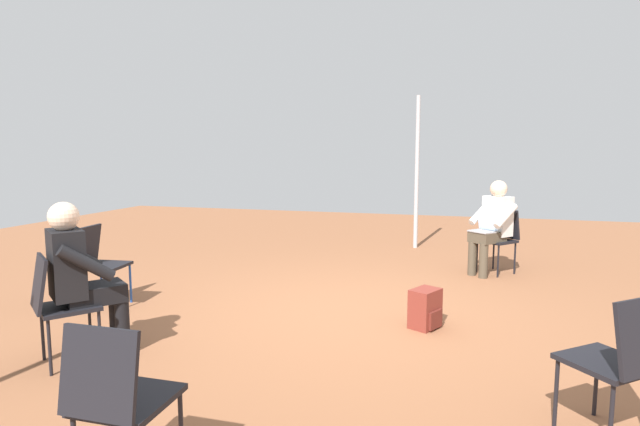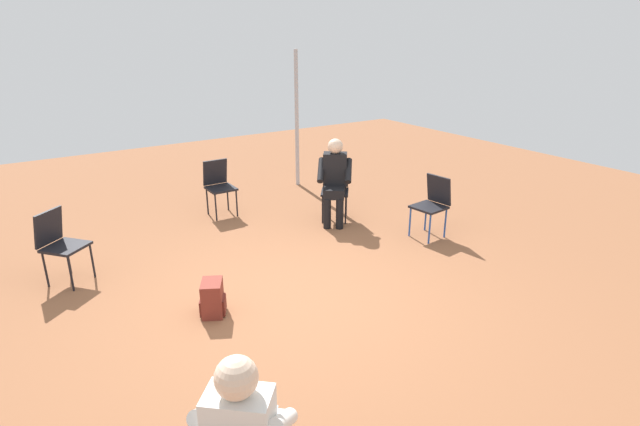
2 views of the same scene
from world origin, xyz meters
name	(u,v)px [view 2 (image 2 of 2)]	position (x,y,z in m)	size (l,w,h in m)	color
ground_plane	(290,298)	(0.00, 0.00, 0.00)	(16.53, 16.53, 0.00)	brown
chair_southeast	(60,241)	(1.95, -1.75, 0.50)	(0.58, 0.59, 0.85)	black
chair_south	(219,183)	(-0.40, -2.86, 0.50)	(0.40, 0.44, 0.85)	black
chair_southwest	(335,187)	(-1.79, -1.74, 0.50)	(0.58, 0.58, 0.85)	black
chair_west	(433,202)	(-2.51, -0.44, 0.50)	(0.48, 0.44, 0.85)	black
person_in_black	(335,177)	(-1.69, -1.61, 0.69)	(0.63, 0.63, 1.24)	black
backpack_near_laptop_user	(213,300)	(0.81, -0.16, 0.16)	(0.31, 0.34, 0.36)	maroon
tent_pole_far	(297,120)	(-2.22, -3.56, 1.20)	(0.07, 0.07, 2.40)	#B2B2B7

